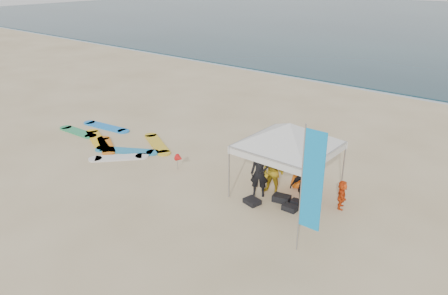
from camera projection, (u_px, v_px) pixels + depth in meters
ground at (155, 197)px, 14.59m from camera, size 120.00×120.00×0.00m
shoreline_foam at (370, 89)px, 27.60m from camera, size 160.00×1.20×0.01m
person_black_a at (260, 173)px, 14.42m from camera, size 0.72×0.64×1.65m
person_yellow at (273, 172)px, 14.49m from camera, size 0.86×0.71×1.63m
person_orange_a at (308, 171)px, 14.35m from camera, size 1.35×1.24×1.82m
person_black_b at (305, 187)px, 13.53m from camera, size 1.01×0.87×1.62m
person_orange_b at (301, 166)px, 14.89m from camera, size 0.84×0.56×1.68m
person_seated at (342, 195)px, 13.78m from camera, size 0.60×0.93×0.96m
canopy_tent at (290, 123)px, 13.83m from camera, size 3.87×3.87×2.92m
feather_flag at (311, 182)px, 10.91m from camera, size 0.61×0.04×3.64m
marker_pennant at (180, 158)px, 16.36m from camera, size 0.28×0.28×0.64m
gear_pile at (278, 202)px, 14.12m from camera, size 1.70×1.20×0.22m
surfboard_spread at (113, 141)px, 19.18m from camera, size 6.01×3.61×0.07m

